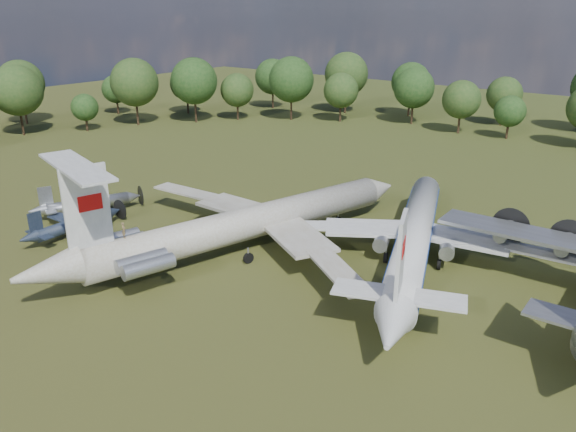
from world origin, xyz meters
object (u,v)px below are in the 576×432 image
Objects in this scene: small_prop_northwest at (89,206)px; il62_airliner at (248,229)px; small_prop_west at (75,227)px; tu104_jet at (414,242)px; person_on_il62 at (124,230)px.

il62_airliner is at bearing 32.69° from small_prop_northwest.
small_prop_west is 0.94× the size of small_prop_northwest.
tu104_jet is at bearing 26.39° from small_prop_west.
tu104_jet is 29.43× the size of person_on_il62.
person_on_il62 is at bearing -1.73° from small_prop_northwest.
tu104_jet is at bearing 40.13° from small_prop_northwest.
tu104_jet is (16.73, 8.84, -0.17)m from il62_airliner.
il62_airliner is 3.47× the size of small_prop_west.
small_prop_west is at bearing -138.58° from il62_airliner.
il62_airliner is at bearing -173.12° from tu104_jet.
person_on_il62 is (-20.46, -22.99, 3.61)m from tu104_jet.
tu104_jet is 43.98m from small_prop_northwest.
small_prop_northwest is 9.82× the size of person_on_il62.
il62_airliner reaches higher than small_prop_northwest.
person_on_il62 reaches higher than il62_airliner.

